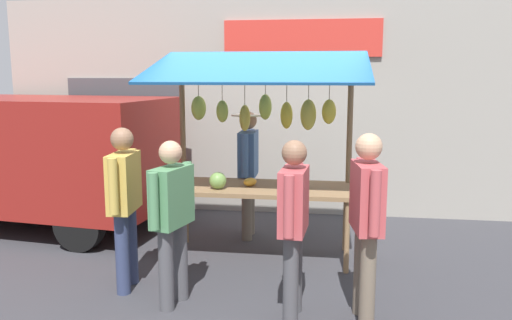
{
  "coord_description": "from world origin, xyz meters",
  "views": [
    {
      "loc": [
        -0.86,
        6.07,
        2.22
      ],
      "look_at": [
        0.0,
        0.3,
        1.25
      ],
      "focal_mm": 36.55,
      "sensor_mm": 36.0,
      "label": 1
    }
  ],
  "objects": [
    {
      "name": "shopper_with_ponytail",
      "position": [
        -1.17,
        1.53,
        1.0
      ],
      "size": [
        0.29,
        0.72,
        1.71
      ],
      "rotation": [
        0.0,
        0.0,
        -1.43
      ],
      "color": "#726656",
      "rests_on": "ground"
    },
    {
      "name": "vendor_with_sunhat",
      "position": [
        0.26,
        -0.75,
        1.03
      ],
      "size": [
        0.45,
        0.73,
        1.72
      ],
      "rotation": [
        0.0,
        0.0,
        1.6
      ],
      "color": "#726656",
      "rests_on": "ground"
    },
    {
      "name": "shopper_with_shopping_bag",
      "position": [
        -0.53,
        1.56,
        0.95
      ],
      "size": [
        0.25,
        0.7,
        1.65
      ],
      "rotation": [
        0.0,
        0.0,
        -1.63
      ],
      "color": "#4C4C51",
      "rests_on": "ground"
    },
    {
      "name": "parked_van",
      "position": [
        3.82,
        -0.9,
        1.12
      ],
      "size": [
        4.59,
        2.37,
        1.88
      ],
      "rotation": [
        0.0,
        0.0,
        -0.12
      ],
      "color": "maroon",
      "rests_on": "ground"
    },
    {
      "name": "shopper_in_striped_shirt",
      "position": [
        0.63,
        1.46,
        0.92
      ],
      "size": [
        0.33,
        0.67,
        1.61
      ],
      "rotation": [
        0.0,
        0.0,
        -1.82
      ],
      "color": "#4C4C51",
      "rests_on": "ground"
    },
    {
      "name": "ground_plane",
      "position": [
        0.0,
        0.0,
        0.0
      ],
      "size": [
        40.0,
        40.0,
        0.0
      ],
      "primitive_type": "plane",
      "color": "#38383D"
    },
    {
      "name": "shopper_in_grey_tee",
      "position": [
        1.23,
        1.15,
        0.98
      ],
      "size": [
        0.26,
        0.71,
        1.69
      ],
      "rotation": [
        0.0,
        0.0,
        -1.49
      ],
      "color": "navy",
      "rests_on": "ground"
    },
    {
      "name": "market_stall",
      "position": [
        -0.0,
        -0.06,
        1.55
      ],
      "size": [
        2.5,
        1.46,
        2.5
      ],
      "color": "olive",
      "rests_on": "ground"
    },
    {
      "name": "street_backdrop",
      "position": [
        0.05,
        -2.2,
        1.7
      ],
      "size": [
        9.0,
        0.3,
        3.4
      ],
      "color": "#9E998E",
      "rests_on": "ground"
    }
  ]
}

